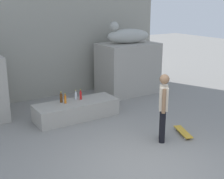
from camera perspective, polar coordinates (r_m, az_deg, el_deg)
name	(u,v)px	position (r m, az deg, el deg)	size (l,w,h in m)	color
ground_plane	(146,166)	(6.56, 6.37, -14.05)	(40.00, 40.00, 0.00)	gray
facade_wall	(39,2)	(10.91, -13.55, 15.58)	(9.19, 0.60, 6.52)	gray
pedestal_right	(128,68)	(11.24, 2.97, 3.97)	(2.08, 1.37, 1.84)	#A39E93
statue_reclining_right	(127,35)	(11.04, 2.89, 10.06)	(1.67, 0.83, 0.78)	#ADAEA6
ledge_block	(77,110)	(8.97, -6.63, -3.78)	(2.43, 0.87, 0.49)	#A39E93
skater	(163,105)	(7.35, 9.55, -2.86)	(0.38, 0.44, 1.67)	black
skateboard	(183,132)	(8.12, 13.11, -7.70)	(0.48, 0.82, 0.08)	gold
bottle_clear	(76,96)	(9.08, -6.77, -1.13)	(0.07, 0.07, 0.29)	silver
bottle_brown	(61,98)	(8.87, -9.48, -1.58)	(0.08, 0.08, 0.32)	#593314
bottle_orange	(65,99)	(8.78, -8.72, -1.80)	(0.07, 0.07, 0.29)	orange
bottle_red	(81,95)	(9.07, -5.87, -1.08)	(0.07, 0.07, 0.30)	red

